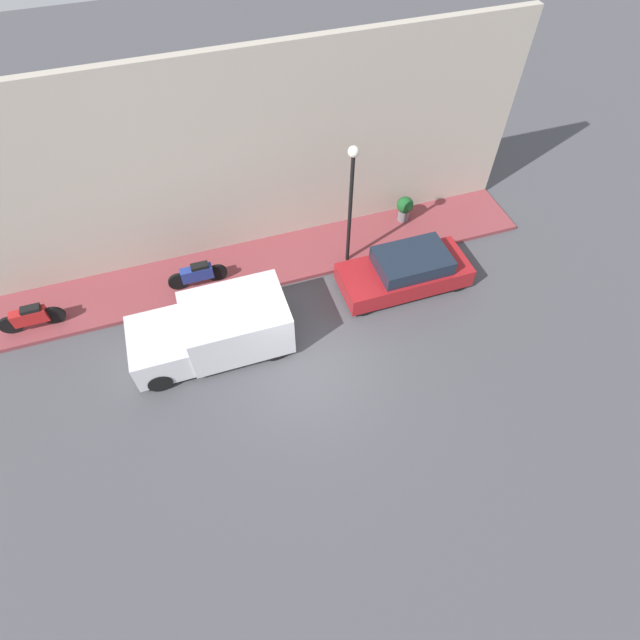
{
  "coord_description": "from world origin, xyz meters",
  "views": [
    {
      "loc": [
        -7.45,
        2.18,
        12.31
      ],
      "look_at": [
        1.19,
        -0.65,
        0.6
      ],
      "focal_mm": 28.0,
      "sensor_mm": 36.0,
      "label": 1
    }
  ],
  "objects_px": {
    "motorcycle_red": "(31,317)",
    "potted_plant": "(405,207)",
    "motorcycle_blue": "(197,274)",
    "delivery_van": "(213,330)",
    "streetlamp": "(351,191)",
    "parked_car": "(406,271)"
  },
  "relations": [
    {
      "from": "parked_car",
      "to": "potted_plant",
      "type": "bearing_deg",
      "value": -23.27
    },
    {
      "from": "motorcycle_red",
      "to": "streetlamp",
      "type": "bearing_deg",
      "value": -91.24
    },
    {
      "from": "parked_car",
      "to": "delivery_van",
      "type": "xyz_separation_m",
      "value": [
        -0.59,
        6.32,
        0.23
      ]
    },
    {
      "from": "streetlamp",
      "to": "potted_plant",
      "type": "relative_size",
      "value": 4.54
    },
    {
      "from": "motorcycle_blue",
      "to": "streetlamp",
      "type": "height_order",
      "value": "streetlamp"
    },
    {
      "from": "streetlamp",
      "to": "motorcycle_red",
      "type": "bearing_deg",
      "value": 88.76
    },
    {
      "from": "motorcycle_blue",
      "to": "potted_plant",
      "type": "height_order",
      "value": "potted_plant"
    },
    {
      "from": "motorcycle_red",
      "to": "potted_plant",
      "type": "distance_m",
      "value": 12.68
    },
    {
      "from": "streetlamp",
      "to": "delivery_van",
      "type": "bearing_deg",
      "value": 113.61
    },
    {
      "from": "potted_plant",
      "to": "delivery_van",
      "type": "bearing_deg",
      "value": 114.47
    },
    {
      "from": "streetlamp",
      "to": "potted_plant",
      "type": "bearing_deg",
      "value": -63.96
    },
    {
      "from": "motorcycle_blue",
      "to": "potted_plant",
      "type": "xyz_separation_m",
      "value": [
        0.86,
        -7.61,
        0.09
      ]
    },
    {
      "from": "delivery_van",
      "to": "streetlamp",
      "type": "height_order",
      "value": "streetlamp"
    },
    {
      "from": "delivery_van",
      "to": "parked_car",
      "type": "bearing_deg",
      "value": -84.62
    },
    {
      "from": "delivery_van",
      "to": "potted_plant",
      "type": "distance_m",
      "value": 8.28
    },
    {
      "from": "parked_car",
      "to": "streetlamp",
      "type": "distance_m",
      "value": 3.17
    },
    {
      "from": "delivery_van",
      "to": "streetlamp",
      "type": "distance_m",
      "value": 5.75
    },
    {
      "from": "parked_car",
      "to": "streetlamp",
      "type": "xyz_separation_m",
      "value": [
        1.54,
        1.42,
        2.37
      ]
    },
    {
      "from": "motorcycle_blue",
      "to": "parked_car",
      "type": "bearing_deg",
      "value": -107.19
    },
    {
      "from": "motorcycle_red",
      "to": "potted_plant",
      "type": "height_order",
      "value": "potted_plant"
    },
    {
      "from": "motorcycle_blue",
      "to": "potted_plant",
      "type": "bearing_deg",
      "value": -83.56
    },
    {
      "from": "delivery_van",
      "to": "motorcycle_blue",
      "type": "relative_size",
      "value": 2.36
    }
  ]
}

